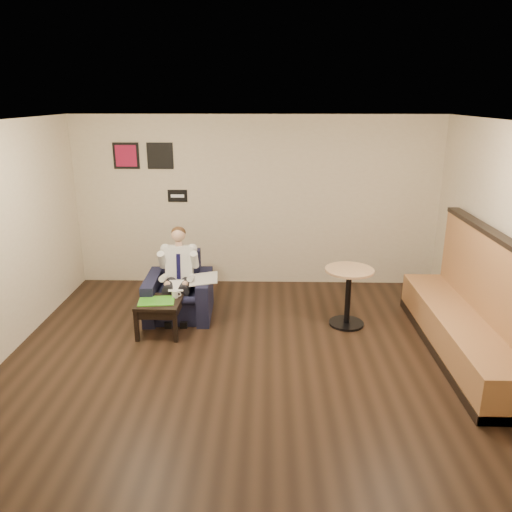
{
  "coord_description": "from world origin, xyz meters",
  "views": [
    {
      "loc": [
        0.2,
        -5.1,
        3.06
      ],
      "look_at": [
        0.04,
        1.2,
        1.04
      ],
      "focal_mm": 35.0,
      "sensor_mm": 36.0,
      "label": 1
    }
  ],
  "objects_px": {
    "coffee_mug": "(175,294)",
    "cafe_table": "(348,297)",
    "armchair": "(179,287)",
    "smartphone": "(166,296)",
    "green_folder": "(157,301)",
    "banquette": "(466,297)",
    "side_table": "(160,317)",
    "seated_man": "(177,279)"
  },
  "relations": [
    {
      "from": "smartphone",
      "to": "armchair",
      "type": "bearing_deg",
      "value": 86.62
    },
    {
      "from": "green_folder",
      "to": "cafe_table",
      "type": "height_order",
      "value": "cafe_table"
    },
    {
      "from": "armchair",
      "to": "green_folder",
      "type": "height_order",
      "value": "armchair"
    },
    {
      "from": "coffee_mug",
      "to": "smartphone",
      "type": "height_order",
      "value": "coffee_mug"
    },
    {
      "from": "green_folder",
      "to": "cafe_table",
      "type": "distance_m",
      "value": 2.61
    },
    {
      "from": "seated_man",
      "to": "green_folder",
      "type": "relative_size",
      "value": 2.62
    },
    {
      "from": "armchair",
      "to": "coffee_mug",
      "type": "distance_m",
      "value": 0.45
    },
    {
      "from": "smartphone",
      "to": "banquette",
      "type": "height_order",
      "value": "banquette"
    },
    {
      "from": "armchair",
      "to": "coffee_mug",
      "type": "xyz_separation_m",
      "value": [
        0.03,
        -0.45,
        0.07
      ]
    },
    {
      "from": "coffee_mug",
      "to": "cafe_table",
      "type": "bearing_deg",
      "value": 4.95
    },
    {
      "from": "armchair",
      "to": "side_table",
      "type": "bearing_deg",
      "value": -107.96
    },
    {
      "from": "smartphone",
      "to": "cafe_table",
      "type": "bearing_deg",
      "value": 14.84
    },
    {
      "from": "side_table",
      "to": "armchair",
      "type": "bearing_deg",
      "value": 74.27
    },
    {
      "from": "seated_man",
      "to": "cafe_table",
      "type": "xyz_separation_m",
      "value": [
        2.39,
        -0.12,
        -0.2
      ]
    },
    {
      "from": "green_folder",
      "to": "banquette",
      "type": "bearing_deg",
      "value": -6.46
    },
    {
      "from": "coffee_mug",
      "to": "cafe_table",
      "type": "height_order",
      "value": "cafe_table"
    },
    {
      "from": "coffee_mug",
      "to": "banquette",
      "type": "distance_m",
      "value": 3.7
    },
    {
      "from": "smartphone",
      "to": "cafe_table",
      "type": "height_order",
      "value": "cafe_table"
    },
    {
      "from": "coffee_mug",
      "to": "smartphone",
      "type": "xyz_separation_m",
      "value": [
        -0.13,
        0.04,
        -0.04
      ]
    },
    {
      "from": "coffee_mug",
      "to": "banquette",
      "type": "relative_size",
      "value": 0.03
    },
    {
      "from": "green_folder",
      "to": "banquette",
      "type": "xyz_separation_m",
      "value": [
        3.87,
        -0.44,
        0.28
      ]
    },
    {
      "from": "green_folder",
      "to": "coffee_mug",
      "type": "distance_m",
      "value": 0.27
    },
    {
      "from": "cafe_table",
      "to": "green_folder",
      "type": "bearing_deg",
      "value": -172.38
    },
    {
      "from": "green_folder",
      "to": "smartphone",
      "type": "height_order",
      "value": "green_folder"
    },
    {
      "from": "armchair",
      "to": "seated_man",
      "type": "relative_size",
      "value": 0.75
    },
    {
      "from": "seated_man",
      "to": "cafe_table",
      "type": "distance_m",
      "value": 2.4
    },
    {
      "from": "armchair",
      "to": "smartphone",
      "type": "height_order",
      "value": "armchair"
    },
    {
      "from": "armchair",
      "to": "side_table",
      "type": "height_order",
      "value": "armchair"
    },
    {
      "from": "armchair",
      "to": "coffee_mug",
      "type": "relative_size",
      "value": 9.35
    },
    {
      "from": "armchair",
      "to": "smartphone",
      "type": "xyz_separation_m",
      "value": [
        -0.1,
        -0.4,
        0.03
      ]
    },
    {
      "from": "green_folder",
      "to": "armchair",
      "type": "bearing_deg",
      "value": 71.96
    },
    {
      "from": "seated_man",
      "to": "smartphone",
      "type": "bearing_deg",
      "value": -113.13
    },
    {
      "from": "side_table",
      "to": "banquette",
      "type": "distance_m",
      "value": 3.9
    },
    {
      "from": "banquette",
      "to": "cafe_table",
      "type": "bearing_deg",
      "value": 148.53
    },
    {
      "from": "green_folder",
      "to": "smartphone",
      "type": "distance_m",
      "value": 0.2
    },
    {
      "from": "green_folder",
      "to": "banquette",
      "type": "distance_m",
      "value": 3.9
    },
    {
      "from": "coffee_mug",
      "to": "banquette",
      "type": "bearing_deg",
      "value": -9.03
    },
    {
      "from": "coffee_mug",
      "to": "armchair",
      "type": "bearing_deg",
      "value": 93.86
    },
    {
      "from": "side_table",
      "to": "cafe_table",
      "type": "distance_m",
      "value": 2.58
    },
    {
      "from": "smartphone",
      "to": "green_folder",
      "type": "bearing_deg",
      "value": -103.96
    },
    {
      "from": "coffee_mug",
      "to": "green_folder",
      "type": "bearing_deg",
      "value": -147.48
    },
    {
      "from": "armchair",
      "to": "banquette",
      "type": "relative_size",
      "value": 0.31
    }
  ]
}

